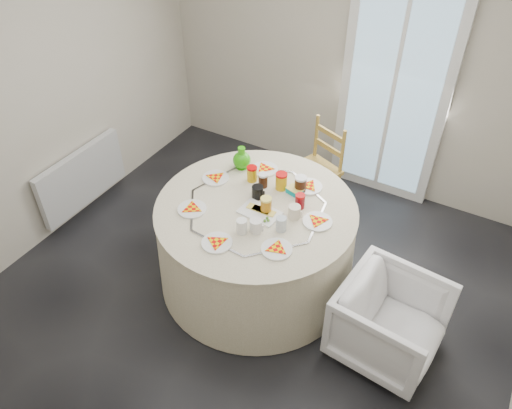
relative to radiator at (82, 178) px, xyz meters
The scene contains 14 objects.
floor 1.99m from the radiator, ahead, with size 4.00×4.00×0.00m, color black.
wall_back 2.80m from the radiator, 42.86° to the left, with size 4.00×0.02×2.60m, color #BCB5A3.
wall_left 0.94m from the radiator, 106.70° to the right, with size 0.02×4.00×2.60m, color #BCB5A3.
glass_door 3.00m from the radiator, 36.79° to the left, with size 1.00×0.08×2.10m, color silver.
radiator is the anchor object (origin of this frame).
table 1.87m from the radiator, ahead, with size 1.59×1.59×0.81m, color beige.
wooden_chair 2.20m from the radiator, 30.91° to the left, with size 0.40×0.38×0.90m, color #BA8D3B, non-canonical shape.
armchair 3.05m from the radiator, ahead, with size 0.68×0.64×0.70m, color white.
place_settings 1.91m from the radiator, ahead, with size 1.18×1.18×0.02m, color white, non-canonical shape.
jar_cluster 1.97m from the radiator, ahead, with size 0.55×0.28×0.16m, color maroon, non-canonical shape.
butter_tub 2.12m from the radiator, ahead, with size 0.13×0.09×0.05m, color #0097A7.
green_pitcher 1.65m from the radiator, 15.53° to the left, with size 0.15×0.15×0.19m, color #2AA10B, non-canonical shape.
cheese_platter 1.97m from the radiator, ahead, with size 0.30×0.19×0.04m, color white, non-canonical shape.
mugs_glasses 2.05m from the radiator, ahead, with size 0.68×0.68×0.12m, color #ACACAC, non-canonical shape.
Camera 1 is at (1.36, -2.26, 3.20)m, focal length 35.00 mm.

